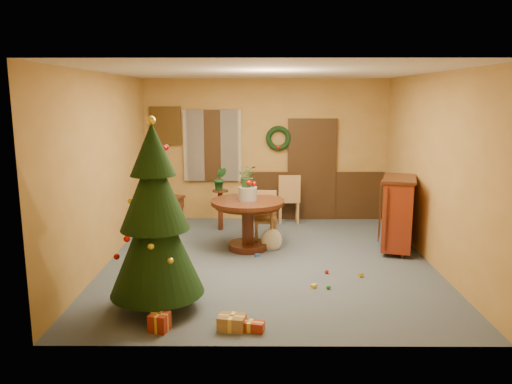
{
  "coord_description": "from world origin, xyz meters",
  "views": [
    {
      "loc": [
        -0.16,
        -7.52,
        2.55
      ],
      "look_at": [
        -0.2,
        0.4,
        1.02
      ],
      "focal_mm": 35.0,
      "sensor_mm": 36.0,
      "label": 1
    }
  ],
  "objects_px": {
    "dining_table": "(248,215)",
    "chair_near": "(265,215)",
    "christmas_tree": "(155,220)",
    "writing_desk": "(161,205)",
    "sideboard": "(398,212)"
  },
  "relations": [
    {
      "from": "dining_table",
      "to": "chair_near",
      "type": "distance_m",
      "value": 0.51
    },
    {
      "from": "writing_desk",
      "to": "sideboard",
      "type": "relative_size",
      "value": 0.72
    },
    {
      "from": "christmas_tree",
      "to": "sideboard",
      "type": "xyz_separation_m",
      "value": [
        3.53,
        2.32,
        -0.44
      ]
    },
    {
      "from": "dining_table",
      "to": "christmas_tree",
      "type": "xyz_separation_m",
      "value": [
        -1.04,
        -2.39,
        0.51
      ]
    },
    {
      "from": "chair_near",
      "to": "dining_table",
      "type": "bearing_deg",
      "value": -127.31
    },
    {
      "from": "writing_desk",
      "to": "sideboard",
      "type": "distance_m",
      "value": 4.27
    },
    {
      "from": "christmas_tree",
      "to": "writing_desk",
      "type": "xyz_separation_m",
      "value": [
        -0.6,
        3.41,
        -0.57
      ]
    },
    {
      "from": "chair_near",
      "to": "sideboard",
      "type": "distance_m",
      "value": 2.24
    },
    {
      "from": "dining_table",
      "to": "chair_near",
      "type": "relative_size",
      "value": 1.34
    },
    {
      "from": "chair_near",
      "to": "christmas_tree",
      "type": "xyz_separation_m",
      "value": [
        -1.34,
        -2.79,
        0.61
      ]
    },
    {
      "from": "christmas_tree",
      "to": "chair_near",
      "type": "bearing_deg",
      "value": 64.26
    },
    {
      "from": "dining_table",
      "to": "chair_near",
      "type": "xyz_separation_m",
      "value": [
        0.3,
        0.39,
        -0.1
      ]
    },
    {
      "from": "christmas_tree",
      "to": "dining_table",
      "type": "bearing_deg",
      "value": 66.45
    },
    {
      "from": "sideboard",
      "to": "dining_table",
      "type": "bearing_deg",
      "value": 178.31
    },
    {
      "from": "christmas_tree",
      "to": "writing_desk",
      "type": "relative_size",
      "value": 2.61
    }
  ]
}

